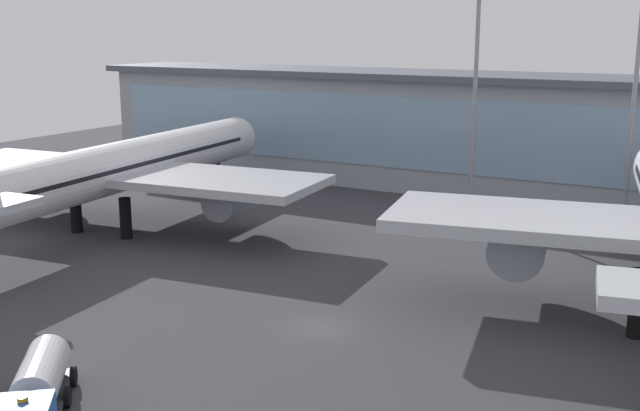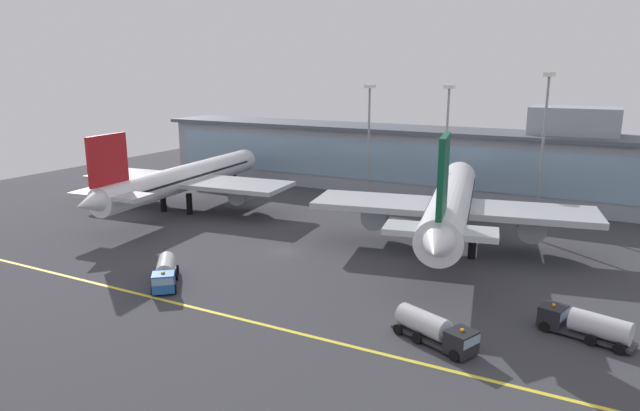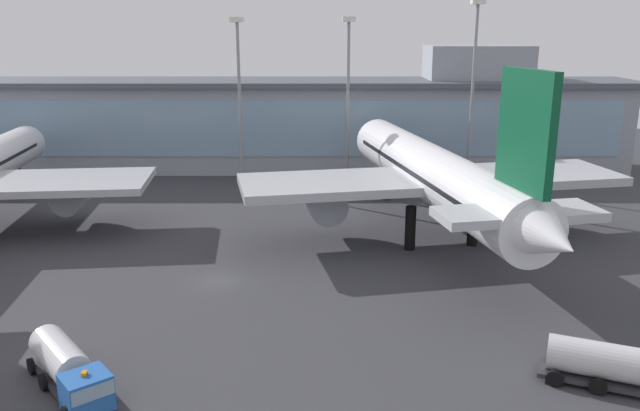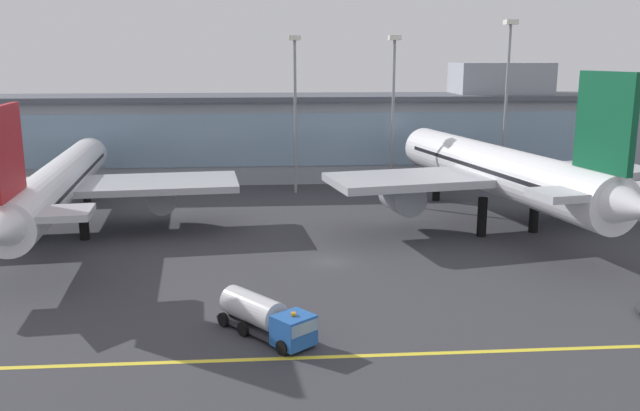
{
  "view_description": "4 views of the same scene",
  "coord_description": "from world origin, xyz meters",
  "px_view_note": "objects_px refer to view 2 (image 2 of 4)",
  "views": [
    {
      "loc": [
        24.16,
        -42.9,
        19.59
      ],
      "look_at": [
        -6.45,
        11.3,
        5.37
      ],
      "focal_mm": 44.19,
      "sensor_mm": 36.0,
      "label": 1
    },
    {
      "loc": [
        41.61,
        -67.46,
        26.16
      ],
      "look_at": [
        -1.31,
        13.75,
        3.93
      ],
      "focal_mm": 31.54,
      "sensor_mm": 36.0,
      "label": 2
    },
    {
      "loc": [
        9.23,
        -53.46,
        22.01
      ],
      "look_at": [
        9.28,
        8.89,
        4.59
      ],
      "focal_mm": 35.81,
      "sensor_mm": 36.0,
      "label": 3
    },
    {
      "loc": [
        -6.09,
        -64.99,
        20.45
      ],
      "look_at": [
        -0.84,
        2.15,
        5.4
      ],
      "focal_mm": 37.66,
      "sensor_mm": 36.0,
      "label": 4
    }
  ],
  "objects_px": {
    "airliner_near_right": "(451,204)",
    "apron_light_mast_west": "(369,126)",
    "service_truck_far": "(583,323)",
    "apron_light_mast_east": "(545,127)",
    "apron_light_mast_centre": "(447,129)",
    "fuel_tanker_truck": "(165,273)",
    "airliner_near_left": "(185,179)",
    "baggage_tug_near": "(436,330)"
  },
  "relations": [
    {
      "from": "apron_light_mast_east",
      "to": "apron_light_mast_centre",
      "type": "bearing_deg",
      "value": 175.58
    },
    {
      "from": "baggage_tug_near",
      "to": "airliner_near_left",
      "type": "bearing_deg",
      "value": 174.45
    },
    {
      "from": "service_truck_far",
      "to": "fuel_tanker_truck",
      "type": "bearing_deg",
      "value": 25.19
    },
    {
      "from": "airliner_near_right",
      "to": "baggage_tug_near",
      "type": "relative_size",
      "value": 5.58
    },
    {
      "from": "airliner_near_right",
      "to": "fuel_tanker_truck",
      "type": "distance_m",
      "value": 41.37
    },
    {
      "from": "apron_light_mast_west",
      "to": "apron_light_mast_east",
      "type": "bearing_deg",
      "value": 0.96
    },
    {
      "from": "airliner_near_right",
      "to": "fuel_tanker_truck",
      "type": "height_order",
      "value": "airliner_near_right"
    },
    {
      "from": "airliner_near_right",
      "to": "apron_light_mast_west",
      "type": "xyz_separation_m",
      "value": [
        -23.16,
        23.46,
        8.34
      ]
    },
    {
      "from": "service_truck_far",
      "to": "apron_light_mast_west",
      "type": "xyz_separation_m",
      "value": [
        -42.61,
        45.18,
        13.81
      ]
    },
    {
      "from": "airliner_near_right",
      "to": "baggage_tug_near",
      "type": "distance_m",
      "value": 31.26
    },
    {
      "from": "airliner_near_left",
      "to": "apron_light_mast_west",
      "type": "xyz_separation_m",
      "value": [
        28.37,
        22.2,
        9.34
      ]
    },
    {
      "from": "apron_light_mast_centre",
      "to": "fuel_tanker_truck",
      "type": "bearing_deg",
      "value": -109.35
    },
    {
      "from": "service_truck_far",
      "to": "airliner_near_left",
      "type": "bearing_deg",
      "value": -3.13
    },
    {
      "from": "airliner_near_left",
      "to": "fuel_tanker_truck",
      "type": "relative_size",
      "value": 6.35
    },
    {
      "from": "fuel_tanker_truck",
      "to": "baggage_tug_near",
      "type": "xyz_separation_m",
      "value": [
        34.5,
        0.35,
        0.0
      ]
    },
    {
      "from": "airliner_near_left",
      "to": "airliner_near_right",
      "type": "distance_m",
      "value": 51.56
    },
    {
      "from": "fuel_tanker_truck",
      "to": "baggage_tug_near",
      "type": "height_order",
      "value": "same"
    },
    {
      "from": "fuel_tanker_truck",
      "to": "service_truck_far",
      "type": "bearing_deg",
      "value": 61.15
    },
    {
      "from": "fuel_tanker_truck",
      "to": "baggage_tug_near",
      "type": "relative_size",
      "value": 0.92
    },
    {
      "from": "airliner_near_left",
      "to": "airliner_near_right",
      "type": "height_order",
      "value": "airliner_near_right"
    },
    {
      "from": "apron_light_mast_west",
      "to": "airliner_near_left",
      "type": "bearing_deg",
      "value": -141.97
    },
    {
      "from": "service_truck_far",
      "to": "apron_light_mast_east",
      "type": "height_order",
      "value": "apron_light_mast_east"
    },
    {
      "from": "airliner_near_left",
      "to": "apron_light_mast_west",
      "type": "bearing_deg",
      "value": -57.7
    },
    {
      "from": "airliner_near_left",
      "to": "baggage_tug_near",
      "type": "xyz_separation_m",
      "value": [
        58.45,
        -31.25,
        -4.48
      ]
    },
    {
      "from": "airliner_near_left",
      "to": "apron_light_mast_east",
      "type": "distance_m",
      "value": 65.77
    },
    {
      "from": "service_truck_far",
      "to": "apron_light_mast_east",
      "type": "xyz_separation_m",
      "value": [
        -10.2,
        45.72,
        15.12
      ]
    },
    {
      "from": "airliner_near_left",
      "to": "apron_light_mast_centre",
      "type": "distance_m",
      "value": 50.61
    },
    {
      "from": "airliner_near_left",
      "to": "apron_light_mast_east",
      "type": "bearing_deg",
      "value": -75.23
    },
    {
      "from": "service_truck_far",
      "to": "apron_light_mast_east",
      "type": "relative_size",
      "value": 0.36
    },
    {
      "from": "apron_light_mast_centre",
      "to": "airliner_near_left",
      "type": "bearing_deg",
      "value": -151.05
    },
    {
      "from": "airliner_near_left",
      "to": "apron_light_mast_east",
      "type": "xyz_separation_m",
      "value": [
        60.79,
        22.74,
        10.64
      ]
    },
    {
      "from": "apron_light_mast_west",
      "to": "apron_light_mast_centre",
      "type": "height_order",
      "value": "apron_light_mast_centre"
    },
    {
      "from": "airliner_near_left",
      "to": "apron_light_mast_west",
      "type": "height_order",
      "value": "apron_light_mast_west"
    },
    {
      "from": "airliner_near_left",
      "to": "service_truck_far",
      "type": "distance_m",
      "value": 74.75
    },
    {
      "from": "airliner_near_right",
      "to": "apron_light_mast_west",
      "type": "bearing_deg",
      "value": 33.54
    },
    {
      "from": "service_truck_far",
      "to": "apron_light_mast_east",
      "type": "bearing_deg",
      "value": -62.62
    },
    {
      "from": "airliner_near_left",
      "to": "baggage_tug_near",
      "type": "bearing_deg",
      "value": -123.87
    },
    {
      "from": "baggage_tug_near",
      "to": "apron_light_mast_west",
      "type": "bearing_deg",
      "value": 141.95
    },
    {
      "from": "service_truck_far",
      "to": "apron_light_mast_west",
      "type": "bearing_deg",
      "value": -31.87
    },
    {
      "from": "fuel_tanker_truck",
      "to": "apron_light_mast_centre",
      "type": "distance_m",
      "value": 60.62
    },
    {
      "from": "apron_light_mast_centre",
      "to": "apron_light_mast_east",
      "type": "xyz_separation_m",
      "value": [
        17.27,
        -1.33,
        1.25
      ]
    },
    {
      "from": "airliner_near_left",
      "to": "airliner_near_right",
      "type": "xyz_separation_m",
      "value": [
        51.54,
        -1.26,
        1.0
      ]
    }
  ]
}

